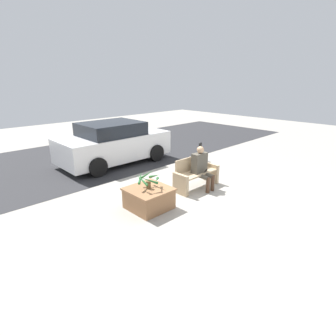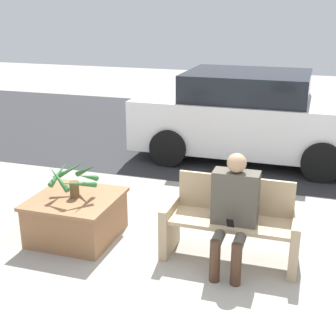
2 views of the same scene
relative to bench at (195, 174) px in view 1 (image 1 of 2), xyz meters
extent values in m
plane|color=#9E998E|center=(-0.12, -0.54, -0.40)|extent=(30.00, 30.00, 0.00)
cube|color=#2D2D30|center=(-0.12, 4.99, -0.39)|extent=(20.00, 6.00, 0.01)
cube|color=tan|center=(-0.66, -0.05, -0.12)|extent=(0.09, 0.50, 0.56)
cube|color=tan|center=(0.66, -0.05, -0.12)|extent=(0.09, 0.50, 0.56)
cube|color=tan|center=(0.00, -0.05, 0.04)|extent=(1.23, 0.46, 0.04)
cube|color=tan|center=(0.00, 0.18, 0.26)|extent=(1.23, 0.04, 0.40)
cube|color=#4C473D|center=(0.04, -0.09, 0.33)|extent=(0.46, 0.22, 0.55)
sphere|color=tan|center=(0.04, -0.11, 0.70)|extent=(0.19, 0.19, 0.19)
cylinder|color=#4C473D|center=(-0.06, -0.29, 0.01)|extent=(0.11, 0.40, 0.11)
cylinder|color=#4C473D|center=(0.15, -0.29, 0.01)|extent=(0.11, 0.40, 0.11)
cylinder|color=#472D1E|center=(-0.06, -0.49, -0.18)|extent=(0.10, 0.10, 0.44)
cylinder|color=#472D1E|center=(0.15, -0.49, -0.18)|extent=(0.10, 0.10, 0.44)
cube|color=black|center=(0.04, -0.32, 0.16)|extent=(0.07, 0.09, 0.12)
cube|color=#936642|center=(-1.77, -0.08, -0.15)|extent=(0.89, 0.89, 0.50)
cube|color=#936642|center=(-1.77, -0.08, 0.08)|extent=(0.94, 0.94, 0.04)
cylinder|color=brown|center=(-1.77, -0.08, 0.20)|extent=(0.11, 0.11, 0.19)
cone|color=#2D6B33|center=(-1.59, -0.09, 0.37)|extent=(0.08, 0.39, 0.22)
cone|color=#2D6B33|center=(-1.69, 0.08, 0.38)|extent=(0.37, 0.23, 0.24)
cone|color=#2D6B33|center=(-1.90, 0.06, 0.37)|extent=(0.33, 0.31, 0.21)
cone|color=#2D6B33|center=(-1.96, -0.08, 0.36)|extent=(0.07, 0.40, 0.21)
cone|color=#2D6B33|center=(-1.87, -0.24, 0.37)|extent=(0.37, 0.26, 0.22)
cone|color=#2D6B33|center=(-1.64, -0.22, 0.33)|extent=(0.34, 0.32, 0.14)
cube|color=silver|center=(-0.33, 3.57, 0.22)|extent=(3.92, 1.80, 0.84)
cube|color=black|center=(-0.42, 3.57, 0.86)|extent=(2.04, 1.66, 0.45)
cylinder|color=black|center=(0.89, 2.67, -0.09)|extent=(0.62, 0.18, 0.62)
cylinder|color=black|center=(0.89, 4.47, -0.09)|extent=(0.62, 0.18, 0.62)
cylinder|color=black|center=(-1.54, 2.67, -0.09)|extent=(0.62, 0.18, 0.62)
cylinder|color=black|center=(-1.54, 4.47, -0.09)|extent=(0.62, 0.18, 0.62)
cylinder|color=black|center=(2.16, 1.61, -0.10)|extent=(0.12, 0.12, 0.59)
sphere|color=black|center=(2.16, 1.61, 0.23)|extent=(0.13, 0.13, 0.13)
camera|label=1|loc=(-5.33, -4.43, 2.48)|focal=28.00mm
camera|label=2|loc=(0.72, -4.39, 2.15)|focal=50.00mm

